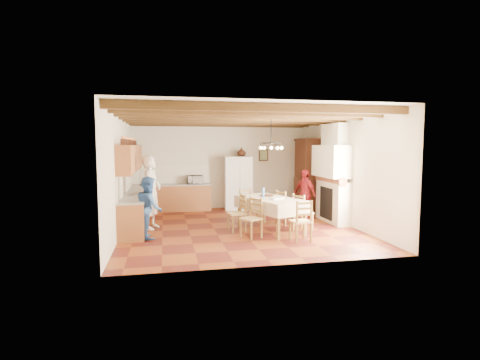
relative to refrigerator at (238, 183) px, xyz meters
name	(u,v)px	position (x,y,z in m)	size (l,w,h in m)	color
floor	(239,228)	(-0.55, -2.86, -0.92)	(6.00, 6.50, 0.02)	#511A13
ceiling	(239,114)	(-0.55, -2.86, 2.10)	(6.00, 6.50, 0.02)	white
wall_back	(220,165)	(-0.55, 0.40, 0.59)	(6.00, 0.02, 3.00)	beige
wall_front	(274,184)	(-0.55, -6.12, 0.59)	(6.00, 0.02, 3.00)	beige
wall_left	(120,173)	(-3.56, -2.86, 0.59)	(0.02, 6.50, 3.00)	beige
wall_right	(344,170)	(2.46, -2.86, 0.59)	(0.02, 6.50, 3.00)	beige
ceiling_beams	(239,118)	(-0.55, -2.86, 2.00)	(6.00, 6.30, 0.16)	#331F0E
lower_cabinets_left	(137,209)	(-3.25, -1.81, -0.48)	(0.60, 4.30, 0.86)	brown
lower_cabinets_back	(176,198)	(-2.10, 0.09, -0.48)	(2.30, 0.60, 0.86)	brown
countertop_left	(136,193)	(-3.25, -1.81, -0.03)	(0.62, 4.30, 0.04)	slate
countertop_back	(176,185)	(-2.10, 0.09, -0.03)	(2.34, 0.62, 0.04)	slate
backsplash_left	(125,181)	(-3.54, -1.81, 0.29)	(0.03, 4.30, 0.60)	silver
backsplash_back	(176,175)	(-2.10, 0.37, 0.29)	(2.30, 0.03, 0.60)	silver
upper_cabinets	(131,158)	(-3.38, -1.81, 0.94)	(0.35, 4.20, 0.70)	brown
fireplace	(331,173)	(2.17, -2.66, 0.49)	(0.56, 1.60, 2.80)	beige
wall_picture	(264,155)	(1.00, 0.37, 0.94)	(0.34, 0.03, 0.42)	black
refrigerator	(238,183)	(0.00, 0.00, 0.00)	(0.91, 0.75, 1.82)	white
hutch	(307,175)	(2.20, -0.78, 0.30)	(0.56, 1.33, 2.42)	#331B10
dining_table	(271,201)	(0.18, -3.40, -0.14)	(1.60, 2.18, 0.85)	beige
chandelier	(271,143)	(0.18, -3.40, 1.34)	(0.47, 0.47, 0.03)	black
chair_left_near	(251,218)	(-0.48, -4.01, -0.43)	(0.42, 0.40, 0.96)	brown
chair_left_far	(237,213)	(-0.68, -3.28, -0.43)	(0.42, 0.40, 0.96)	brown
chair_right_near	(303,212)	(1.00, -3.54, -0.43)	(0.42, 0.40, 0.96)	brown
chair_right_far	(285,208)	(0.79, -2.76, -0.43)	(0.42, 0.40, 0.96)	brown
chair_end_near	(301,220)	(0.56, -4.54, -0.43)	(0.42, 0.40, 0.96)	brown
chair_end_far	(249,206)	(-0.14, -2.26, -0.43)	(0.42, 0.40, 0.96)	brown
person_man	(152,192)	(-2.81, -2.53, 0.06)	(0.71, 0.46, 1.94)	beige
person_woman_blue	(149,207)	(-2.84, -3.57, -0.17)	(0.71, 0.56, 1.47)	#315A9E
person_woman_red	(305,194)	(1.64, -2.03, -0.17)	(0.87, 0.36, 1.48)	maroon
microwave	(195,180)	(-1.46, 0.09, 0.13)	(0.51, 0.35, 0.28)	silver
fridge_vase	(242,152)	(0.12, 0.00, 1.06)	(0.30, 0.30, 0.31)	#331B10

